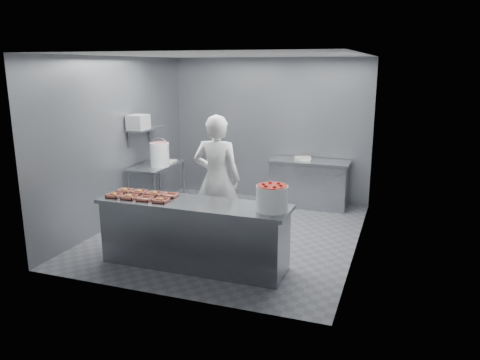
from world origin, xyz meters
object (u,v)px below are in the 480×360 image
(tray_6, at_px, (155,194))
(tray_7, at_px, (170,195))
(back_counter, at_px, (309,183))
(strawberry_tub, at_px, (272,197))
(tray_1, at_px, (129,197))
(worker, at_px, (217,179))
(service_counter, at_px, (194,234))
(tray_2, at_px, (145,199))
(tray_5, at_px, (139,192))
(glaze_bucket, at_px, (160,154))
(tray_4, at_px, (125,190))
(prep_table, at_px, (157,181))
(tray_0, at_px, (114,195))
(appliance, at_px, (138,122))
(tray_3, at_px, (161,200))

(tray_6, relative_size, tray_7, 1.00)
(back_counter, xyz_separation_m, strawberry_tub, (0.18, -3.26, 0.62))
(tray_1, bearing_deg, worker, 53.48)
(service_counter, relative_size, tray_2, 13.88)
(tray_5, bearing_deg, glaze_bucket, 109.98)
(tray_4, bearing_deg, worker, 38.77)
(prep_table, relative_size, tray_0, 6.40)
(tray_6, distance_m, appliance, 2.09)
(service_counter, height_order, tray_7, tray_7)
(tray_0, distance_m, tray_6, 0.55)
(tray_5, bearing_deg, prep_table, 112.67)
(service_counter, height_order, back_counter, same)
(tray_7, xyz_separation_m, appliance, (-1.41, 1.55, 0.77))
(glaze_bucket, relative_size, appliance, 1.52)
(strawberry_tub, bearing_deg, tray_6, 175.35)
(prep_table, height_order, tray_2, tray_2)
(tray_3, height_order, tray_7, tray_3)
(tray_2, relative_size, tray_6, 1.00)
(prep_table, distance_m, tray_0, 2.17)
(tray_4, bearing_deg, back_counter, 56.97)
(appliance, bearing_deg, tray_0, -68.57)
(tray_5, height_order, strawberry_tub, strawberry_tub)
(tray_6, bearing_deg, strawberry_tub, -4.65)
(tray_1, bearing_deg, tray_5, 90.00)
(back_counter, bearing_deg, glaze_bucket, -149.60)
(tray_1, distance_m, tray_4, 0.35)
(glaze_bucket, bearing_deg, tray_2, -66.27)
(service_counter, height_order, worker, worker)
(prep_table, height_order, tray_0, tray_0)
(tray_7, height_order, glaze_bucket, glaze_bucket)
(tray_5, distance_m, tray_6, 0.24)
(tray_0, bearing_deg, back_counter, 59.01)
(appliance, bearing_deg, prep_table, 58.34)
(prep_table, distance_m, tray_4, 1.92)
(tray_1, distance_m, tray_2, 0.24)
(back_counter, bearing_deg, tray_0, -120.99)
(tray_2, bearing_deg, prep_table, 115.77)
(tray_1, bearing_deg, glaze_bucket, 107.53)
(tray_2, xyz_separation_m, tray_6, (-0.00, 0.26, 0.00))
(tray_3, height_order, tray_4, same)
(worker, bearing_deg, tray_2, 55.65)
(tray_2, relative_size, tray_7, 1.00)
(tray_2, bearing_deg, service_counter, 11.29)
(tray_0, bearing_deg, tray_2, 0.00)
(prep_table, xyz_separation_m, tray_7, (1.24, -1.82, 0.33))
(prep_table, height_order, tray_3, tray_3)
(tray_1, height_order, strawberry_tub, strawberry_tub)
(service_counter, height_order, tray_1, tray_1)
(service_counter, relative_size, strawberry_tub, 6.56)
(back_counter, distance_m, tray_7, 3.42)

